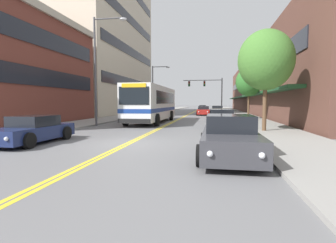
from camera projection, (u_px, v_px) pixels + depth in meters
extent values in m
plane|color=slate|center=(193.00, 112.00, 48.30)|extent=(240.00, 240.00, 0.00)
cube|color=gray|center=(154.00, 112.00, 49.56)|extent=(3.78, 106.00, 0.13)
cube|color=gray|center=(234.00, 112.00, 47.03)|extent=(3.78, 106.00, 0.13)
cube|color=yellow|center=(192.00, 112.00, 48.32)|extent=(0.14, 106.00, 0.01)
cube|color=yellow|center=(193.00, 112.00, 48.28)|extent=(0.14, 106.00, 0.01)
cube|color=brown|center=(2.00, 68.00, 22.33)|extent=(9.00, 15.83, 9.58)
cube|color=#B2A893|center=(50.00, 11.00, 21.22)|extent=(0.24, 15.83, 0.60)
cube|color=black|center=(51.00, 79.00, 21.62)|extent=(0.08, 13.93, 1.40)
cube|color=black|center=(50.00, 41.00, 21.40)|extent=(0.08, 13.93, 1.40)
cube|color=beige|center=(97.00, 23.00, 43.76)|extent=(12.00, 26.76, 30.18)
cube|color=black|center=(133.00, 83.00, 43.46)|extent=(0.08, 24.62, 1.40)
cube|color=black|center=(132.00, 53.00, 43.09)|extent=(0.08, 24.62, 1.40)
cube|color=black|center=(132.00, 21.00, 42.73)|extent=(0.08, 24.62, 1.40)
cube|color=brown|center=(270.00, 85.00, 45.64)|extent=(8.00, 68.00, 9.62)
cube|color=#1E4C28|center=(243.00, 97.00, 46.56)|extent=(1.10, 61.20, 0.24)
cube|color=black|center=(247.00, 79.00, 46.24)|extent=(0.08, 61.20, 1.40)
cube|color=silver|center=(152.00, 103.00, 24.27)|extent=(2.47, 11.46, 2.92)
cube|color=navy|center=(152.00, 109.00, 24.32)|extent=(2.49, 11.48, 0.32)
cube|color=black|center=(154.00, 98.00, 24.80)|extent=(2.50, 8.94, 1.05)
cube|color=black|center=(134.00, 96.00, 18.58)|extent=(2.22, 0.04, 1.29)
cube|color=yellow|center=(134.00, 85.00, 18.52)|extent=(1.78, 0.06, 0.28)
cube|color=black|center=(134.00, 121.00, 18.70)|extent=(2.42, 0.08, 0.32)
cylinder|color=black|center=(126.00, 120.00, 20.76)|extent=(0.30, 1.00, 1.00)
cylinder|color=black|center=(157.00, 120.00, 20.32)|extent=(0.30, 1.00, 1.00)
cylinder|color=black|center=(148.00, 115.00, 27.68)|extent=(0.30, 1.00, 1.00)
cylinder|color=black|center=(171.00, 115.00, 27.25)|extent=(0.30, 1.00, 1.00)
cube|color=#B7B7BC|center=(161.00, 111.00, 40.94)|extent=(1.95, 4.69, 0.71)
cube|color=black|center=(161.00, 107.00, 41.08)|extent=(1.67, 2.06, 0.46)
cylinder|color=black|center=(152.00, 112.00, 39.70)|extent=(0.22, 0.70, 0.70)
cylinder|color=black|center=(165.00, 112.00, 39.36)|extent=(0.22, 0.70, 0.70)
cylinder|color=black|center=(156.00, 112.00, 42.55)|extent=(0.22, 0.70, 0.70)
cylinder|color=black|center=(169.00, 112.00, 42.21)|extent=(0.22, 0.70, 0.70)
sphere|color=silver|center=(153.00, 111.00, 38.73)|extent=(0.16, 0.16, 0.16)
sphere|color=silver|center=(162.00, 111.00, 38.50)|extent=(0.16, 0.16, 0.16)
cube|color=red|center=(159.00, 110.00, 43.37)|extent=(0.18, 0.04, 0.10)
cube|color=red|center=(168.00, 110.00, 43.13)|extent=(0.18, 0.04, 0.10)
cube|color=#19234C|center=(32.00, 133.00, 11.97)|extent=(1.74, 4.37, 0.60)
cube|color=black|center=(34.00, 121.00, 12.10)|extent=(1.49, 1.92, 0.48)
cylinder|color=black|center=(29.00, 141.00, 10.49)|extent=(0.22, 0.66, 0.66)
cylinder|color=black|center=(35.00, 132.00, 13.46)|extent=(0.22, 0.66, 0.66)
cylinder|color=black|center=(66.00, 133.00, 13.16)|extent=(0.22, 0.66, 0.66)
sphere|color=silver|center=(6.00, 139.00, 9.69)|extent=(0.16, 0.16, 0.16)
cube|color=red|center=(49.00, 127.00, 14.23)|extent=(0.18, 0.04, 0.10)
cube|color=red|center=(70.00, 128.00, 14.02)|extent=(0.18, 0.04, 0.10)
cube|color=#38383D|center=(230.00, 142.00, 8.86)|extent=(1.79, 4.79, 0.70)
cube|color=black|center=(230.00, 123.00, 9.01)|extent=(1.54, 2.11, 0.55)
cylinder|color=black|center=(200.00, 155.00, 7.58)|extent=(0.22, 0.65, 0.65)
cylinder|color=black|center=(267.00, 158.00, 7.26)|extent=(0.22, 0.65, 0.65)
cylinder|color=black|center=(204.00, 141.00, 10.50)|extent=(0.22, 0.65, 0.65)
cylinder|color=black|center=(251.00, 142.00, 10.18)|extent=(0.22, 0.65, 0.65)
sphere|color=silver|center=(210.00, 154.00, 6.59)|extent=(0.16, 0.16, 0.16)
sphere|color=silver|center=(262.00, 156.00, 6.38)|extent=(0.16, 0.16, 0.16)
cube|color=red|center=(211.00, 132.00, 11.34)|extent=(0.18, 0.04, 0.10)
cube|color=red|center=(242.00, 133.00, 11.12)|extent=(0.18, 0.04, 0.10)
cube|color=black|center=(222.00, 120.00, 19.75)|extent=(1.94, 4.60, 0.70)
cube|color=black|center=(222.00, 112.00, 19.89)|extent=(1.67, 2.03, 0.45)
cylinder|color=black|center=(208.00, 124.00, 18.54)|extent=(0.22, 0.64, 0.64)
cylinder|color=black|center=(237.00, 125.00, 18.20)|extent=(0.22, 0.64, 0.64)
cylinder|color=black|center=(209.00, 121.00, 21.34)|extent=(0.22, 0.64, 0.64)
cylinder|color=black|center=(234.00, 122.00, 21.00)|extent=(0.22, 0.64, 0.64)
sphere|color=silver|center=(212.00, 122.00, 17.59)|extent=(0.16, 0.16, 0.16)
sphere|color=silver|center=(233.00, 122.00, 17.35)|extent=(0.16, 0.16, 0.16)
cube|color=red|center=(212.00, 118.00, 22.14)|extent=(0.18, 0.04, 0.10)
cube|color=red|center=(229.00, 118.00, 21.90)|extent=(0.18, 0.04, 0.10)
cube|color=#BCAD89|center=(217.00, 111.00, 40.03)|extent=(1.80, 4.28, 0.75)
cube|color=black|center=(217.00, 107.00, 40.15)|extent=(1.55, 1.88, 0.44)
cylinder|color=black|center=(211.00, 113.00, 38.90)|extent=(0.22, 0.61, 0.61)
cylinder|color=black|center=(224.00, 113.00, 38.58)|extent=(0.22, 0.61, 0.61)
cylinder|color=black|center=(211.00, 112.00, 41.50)|extent=(0.22, 0.61, 0.61)
cylinder|color=black|center=(223.00, 112.00, 41.19)|extent=(0.22, 0.61, 0.61)
sphere|color=silver|center=(213.00, 111.00, 38.01)|extent=(0.16, 0.16, 0.16)
sphere|color=silver|center=(222.00, 111.00, 37.79)|extent=(0.16, 0.16, 0.16)
cube|color=red|center=(213.00, 110.00, 42.25)|extent=(0.18, 0.04, 0.10)
cube|color=red|center=(221.00, 110.00, 42.02)|extent=(0.18, 0.04, 0.10)
cube|color=white|center=(203.00, 108.00, 66.50)|extent=(1.86, 4.66, 0.55)
cube|color=black|center=(203.00, 106.00, 66.65)|extent=(1.60, 2.05, 0.41)
cylinder|color=black|center=(199.00, 109.00, 65.26)|extent=(0.22, 0.66, 0.66)
cylinder|color=black|center=(206.00, 109.00, 64.93)|extent=(0.22, 0.66, 0.66)
cylinder|color=black|center=(199.00, 108.00, 68.10)|extent=(0.22, 0.66, 0.66)
cylinder|color=black|center=(207.00, 108.00, 67.77)|extent=(0.22, 0.66, 0.66)
sphere|color=silver|center=(200.00, 108.00, 64.30)|extent=(0.16, 0.16, 0.16)
sphere|color=silver|center=(205.00, 108.00, 64.08)|extent=(0.16, 0.16, 0.16)
cube|color=red|center=(200.00, 108.00, 68.92)|extent=(0.18, 0.04, 0.10)
cube|color=red|center=(206.00, 108.00, 68.69)|extent=(0.18, 0.04, 0.10)
cube|color=maroon|center=(204.00, 112.00, 38.32)|extent=(1.74, 4.51, 0.67)
cube|color=black|center=(204.00, 108.00, 38.45)|extent=(1.50, 1.99, 0.48)
cylinder|color=black|center=(197.00, 113.00, 37.11)|extent=(0.22, 0.68, 0.68)
cylinder|color=black|center=(210.00, 113.00, 36.81)|extent=(0.22, 0.68, 0.68)
cylinder|color=black|center=(198.00, 112.00, 39.86)|extent=(0.22, 0.68, 0.68)
cylinder|color=black|center=(210.00, 112.00, 39.55)|extent=(0.22, 0.68, 0.68)
sphere|color=silver|center=(199.00, 112.00, 36.18)|extent=(0.16, 0.16, 0.16)
sphere|color=silver|center=(208.00, 112.00, 35.98)|extent=(0.16, 0.16, 0.16)
cube|color=red|center=(200.00, 111.00, 40.65)|extent=(0.18, 0.04, 0.10)
cube|color=red|center=(208.00, 111.00, 40.44)|extent=(0.18, 0.04, 0.10)
cylinder|color=#47474C|center=(222.00, 96.00, 45.55)|extent=(0.18, 0.18, 6.09)
cylinder|color=#47474C|center=(203.00, 80.00, 45.92)|extent=(6.72, 0.11, 0.11)
cube|color=black|center=(204.00, 84.00, 45.91)|extent=(0.34, 0.26, 0.92)
sphere|color=red|center=(204.00, 82.00, 45.73)|extent=(0.18, 0.18, 0.18)
sphere|color=yellow|center=(204.00, 84.00, 45.75)|extent=(0.18, 0.18, 0.18)
sphere|color=green|center=(204.00, 85.00, 45.77)|extent=(0.18, 0.18, 0.18)
cylinder|color=black|center=(204.00, 81.00, 45.87)|extent=(0.02, 0.02, 0.14)
cube|color=black|center=(189.00, 84.00, 46.37)|extent=(0.34, 0.26, 0.92)
sphere|color=red|center=(189.00, 82.00, 46.19)|extent=(0.18, 0.18, 0.18)
sphere|color=yellow|center=(189.00, 84.00, 46.21)|extent=(0.18, 0.18, 0.18)
sphere|color=green|center=(189.00, 85.00, 46.23)|extent=(0.18, 0.18, 0.18)
cylinder|color=black|center=(189.00, 81.00, 46.33)|extent=(0.02, 0.02, 0.14)
cylinder|color=#47474C|center=(95.00, 72.00, 20.34)|extent=(0.16, 0.16, 8.37)
cylinder|color=#47474C|center=(109.00, 18.00, 19.85)|extent=(2.32, 0.10, 0.10)
ellipsoid|color=#B2B2B7|center=(123.00, 19.00, 19.66)|extent=(0.56, 0.28, 0.20)
cylinder|color=#47474C|center=(153.00, 90.00, 39.60)|extent=(0.16, 0.16, 7.33)
cylinder|color=#47474C|center=(160.00, 67.00, 39.14)|extent=(2.36, 0.10, 0.10)
ellipsoid|color=#B2B2B7|center=(168.00, 67.00, 38.95)|extent=(0.56, 0.28, 0.20)
cylinder|color=brown|center=(265.00, 107.00, 16.08)|extent=(0.25, 0.25, 2.89)
ellipsoid|color=#42752D|center=(266.00, 60.00, 15.87)|extent=(3.33, 3.33, 3.66)
cylinder|color=brown|center=(248.00, 106.00, 27.64)|extent=(0.21, 0.21, 2.72)
ellipsoid|color=#2D6B28|center=(249.00, 82.00, 27.46)|extent=(2.72, 2.72, 3.00)
cylinder|color=red|center=(246.00, 124.00, 17.68)|extent=(0.24, 0.24, 0.60)
sphere|color=red|center=(246.00, 118.00, 17.65)|extent=(0.22, 0.22, 0.22)
cylinder|color=red|center=(243.00, 123.00, 17.70)|extent=(0.08, 0.11, 0.11)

